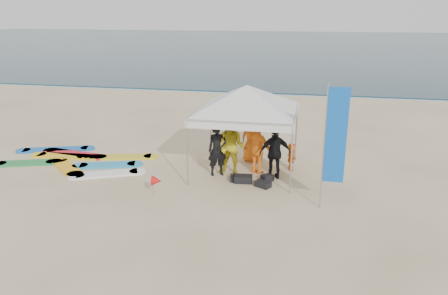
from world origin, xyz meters
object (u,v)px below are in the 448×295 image
at_px(person_seated, 291,156).
at_px(surfboard_spread, 78,160).
at_px(person_orange_b, 252,139).
at_px(canopy_tent, 247,85).
at_px(person_black_a, 217,150).
at_px(marker_pennant, 157,181).
at_px(feather_flag, 335,137).
at_px(person_orange_a, 259,145).
at_px(person_yellow, 231,147).
at_px(person_black_b, 275,153).

height_order(person_seated, surfboard_spread, person_seated).
xyz_separation_m(person_orange_b, canopy_tent, (-0.04, -1.07, 2.05)).
bearing_deg(person_black_a, person_seated, -2.23).
height_order(person_black_a, marker_pennant, person_black_a).
height_order(person_black_a, person_seated, person_black_a).
height_order(person_orange_b, feather_flag, feather_flag).
distance_m(person_black_a, surfboard_spread, 5.27).
bearing_deg(canopy_tent, person_black_a, -151.05).
bearing_deg(person_orange_a, person_orange_b, -47.07).
xyz_separation_m(person_black_a, person_orange_b, (0.90, 1.55, -0.02)).
xyz_separation_m(person_yellow, surfboard_spread, (-5.62, 0.24, -0.91)).
relative_size(person_black_a, surfboard_spread, 0.32).
relative_size(person_seated, surfboard_spread, 0.17).
bearing_deg(person_seated, surfboard_spread, 89.05).
relative_size(person_orange_a, person_black_b, 1.10).
bearing_deg(surfboard_spread, person_black_b, -2.29).
xyz_separation_m(person_black_a, person_seated, (2.32, 1.01, -0.39)).
bearing_deg(person_seated, person_black_a, 107.46).
distance_m(canopy_tent, feather_flag, 3.65).
bearing_deg(person_black_b, person_orange_a, -53.53).
bearing_deg(canopy_tent, person_yellow, -139.14).
relative_size(person_orange_a, person_seated, 2.05).
relative_size(person_yellow, person_orange_b, 1.14).
bearing_deg(person_black_a, canopy_tent, 3.23).
bearing_deg(person_orange_b, person_black_b, 134.65).
relative_size(person_yellow, canopy_tent, 0.43).
distance_m(person_yellow, person_black_b, 1.42).
xyz_separation_m(person_black_a, person_yellow, (0.43, 0.10, 0.10)).
relative_size(person_orange_b, person_seated, 1.81).
distance_m(person_orange_a, person_seated, 1.27).
distance_m(person_orange_b, marker_pennant, 4.26).
height_order(canopy_tent, marker_pennant, canopy_tent).
xyz_separation_m(person_black_a, feather_flag, (3.52, -1.87, 1.16)).
relative_size(person_black_a, person_orange_b, 1.02).
bearing_deg(person_orange_a, person_seated, -129.35).
height_order(person_black_a, canopy_tent, canopy_tent).
bearing_deg(marker_pennant, person_black_b, 34.20).
height_order(person_orange_a, surfboard_spread, person_orange_a).
height_order(person_yellow, surfboard_spread, person_yellow).
height_order(person_black_a, person_black_b, person_black_b).
bearing_deg(canopy_tent, surfboard_spread, -178.71).
relative_size(person_orange_b, canopy_tent, 0.38).
distance_m(person_orange_a, person_orange_b, 1.13).
height_order(person_black_a, person_yellow, person_yellow).
relative_size(person_seated, marker_pennant, 1.44).
xyz_separation_m(person_seated, marker_pennant, (-3.62, -3.09, 0.04)).
xyz_separation_m(person_yellow, canopy_tent, (0.43, 0.37, 1.94)).
bearing_deg(canopy_tent, feather_flag, -41.42).
bearing_deg(person_black_a, person_orange_b, 34.10).
relative_size(marker_pennant, surfboard_spread, 0.12).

